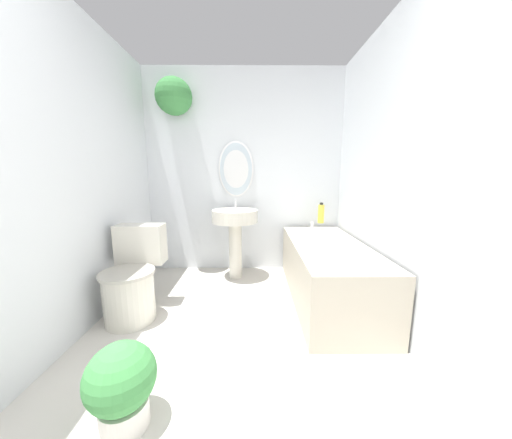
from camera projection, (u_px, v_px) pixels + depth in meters
name	position (u px, v px, depth m)	size (l,w,h in m)	color
wall_back	(234.00, 162.00, 3.08)	(2.44, 0.40, 2.40)	silver
wall_left	(60.00, 172.00, 1.73)	(0.06, 2.88, 2.40)	silver
wall_right	(412.00, 172.00, 1.74)	(0.06, 2.88, 2.40)	silver
toilet	(133.00, 280.00, 2.13)	(0.42, 0.58, 0.75)	beige
pedestal_sink	(235.00, 225.00, 2.90)	(0.52, 0.52, 0.89)	beige
bathtub	(327.00, 270.00, 2.43)	(0.66, 1.57, 0.63)	#B2A893
shampoo_bottle	(321.00, 213.00, 2.98)	(0.07, 0.07, 0.24)	gold
potted_plant	(122.00, 383.00, 1.18)	(0.31, 0.31, 0.42)	silver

